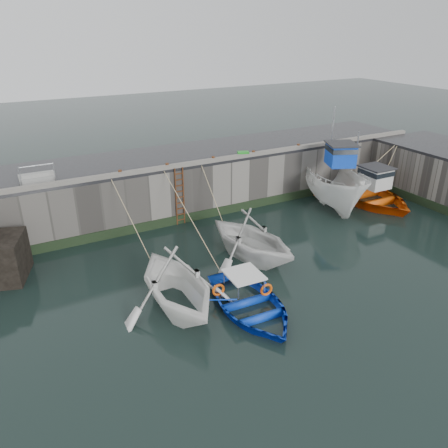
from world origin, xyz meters
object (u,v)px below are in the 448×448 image
boat_far_orange (366,194)px  bollard_a (120,173)px  boat_near_white (177,307)px  bollard_e (298,146)px  ladder (180,197)px  boat_far_white (334,184)px  bollard_d (253,153)px  boat_near_blacktrim (250,258)px  fish_crate (243,154)px  bollard_b (167,166)px  boat_near_blue (249,310)px  bollard_c (213,159)px

boat_far_orange → bollard_a: size_ratio=24.85×
boat_near_white → bollard_e: (11.24, 7.48, 3.30)m
boat_far_orange → bollard_a: (-14.50, 2.57, 2.84)m
ladder → bollard_e: bollard_e is taller
boat_far_white → bollard_d: 5.35m
boat_near_blacktrim → bollard_d: bollard_d is taller
bollard_a → boat_far_orange: bearing=-10.1°
boat_near_white → boat_near_blacktrim: size_ratio=1.03×
boat_near_blacktrim → fish_crate: 7.00m
boat_near_white → boat_far_white: boat_far_white is taller
boat_near_blacktrim → boat_far_orange: size_ratio=0.74×
ladder → boat_near_white: ladder is taller
boat_far_orange → bollard_e: size_ratio=24.85×
bollard_b → bollard_d: (5.30, 0.00, 0.00)m
bollard_d → bollard_e: size_ratio=1.00×
ladder → bollard_b: (-0.50, 0.34, 1.71)m
boat_near_blue → bollard_b: bearing=90.3°
bollard_c → bollard_a: bearing=180.0°
boat_far_white → fish_crate: 5.93m
bollard_e → boat_near_blacktrim: bearing=-140.6°
boat_near_blacktrim → bollard_a: bearing=115.1°
fish_crate → bollard_c: size_ratio=2.25×
boat_far_white → bollard_c: boat_far_white is taller
boat_near_blacktrim → boat_far_white: bearing=10.0°
bollard_b → fish_crate: bearing=0.6°
bollard_d → boat_near_blacktrim: bearing=-122.3°
bollard_e → boat_far_orange: bearing=-36.3°
ladder → bollard_a: bearing=173.6°
boat_near_blue → boat_far_orange: boat_far_orange is taller
boat_near_blacktrim → ladder: bearing=91.3°
bollard_b → bollard_e: bearing=0.0°
boat_far_white → fish_crate: bearing=-178.5°
bollard_e → ladder: bearing=-177.6°
ladder → bollard_c: bollard_c is taller
boat_near_blue → boat_near_blacktrim: boat_near_blacktrim is taller
ladder → boat_far_white: (9.32, -1.66, -0.34)m
boat_near_blacktrim → bollard_d: bearing=44.3°
bollard_d → fish_crate: bearing=175.6°
boat_near_blue → bollard_a: (-2.15, 8.97, 3.30)m
boat_near_blacktrim → bollard_a: bollard_a is taller
bollard_c → bollard_e: bearing=0.0°
ladder → bollard_c: 2.81m
boat_near_blue → boat_far_white: boat_far_white is taller
boat_far_orange → bollard_c: (-9.30, 2.57, 2.84)m
boat_near_blacktrim → bollard_b: bollard_b is taller
boat_near_white → bollard_c: (5.44, 7.48, 3.30)m
bollard_b → bollard_d: size_ratio=1.00×
boat_near_blue → fish_crate: 10.83m
boat_far_white → boat_far_orange: boat_far_white is taller
boat_near_blue → boat_far_white: (10.17, 6.98, 1.25)m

